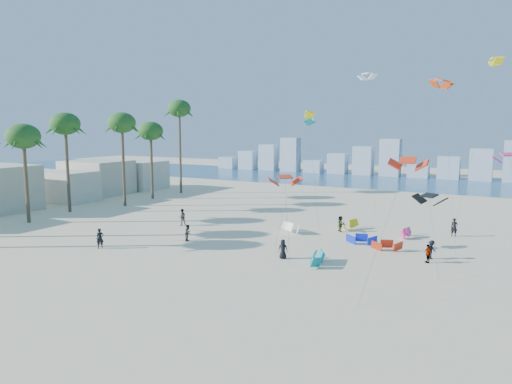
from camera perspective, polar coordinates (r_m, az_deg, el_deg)
The scene contains 10 objects.
ground at distance 37.00m, azimuth -16.47°, elevation -9.63°, with size 220.00×220.00×0.00m, color beige.
ocean at distance 100.49m, azimuth 14.04°, elevation 1.44°, with size 220.00×220.00×0.00m, color navy.
kitesurfer_near at distance 44.83m, azimuth -18.61°, elevation -5.43°, with size 0.67×0.44×1.85m, color black.
kitesurfer_mid at distance 45.72m, azimuth -8.33°, elevation -4.99°, with size 0.78×0.61×1.60m, color gray.
kitesurfers_far at distance 45.94m, azimuth 8.52°, elevation -4.86°, with size 28.45×16.42×1.89m.
grounded_kites at distance 45.80m, azimuth 11.19°, elevation -5.48°, with size 13.84×17.62×0.95m.
flying_kites at distance 47.39m, azimuth 17.69°, elevation 8.80°, with size 25.67×36.36×18.56m.
palm_row at distance 63.14m, azimuth -21.13°, elevation 7.67°, with size 7.59×44.80×15.50m.
beachfront_buildings at distance 74.96m, azimuth -23.44°, elevation 0.93°, with size 11.50×43.00×6.00m.
distant_skyline at distance 110.15m, azimuth 14.84°, elevation 3.57°, with size 85.00×3.00×8.40m.
Camera 1 is at (25.36, -24.61, 10.96)m, focal length 32.56 mm.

